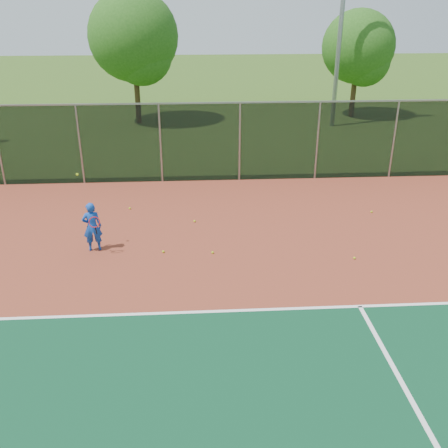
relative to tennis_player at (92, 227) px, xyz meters
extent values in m
plane|color=#2F5016|center=(4.62, -6.28, -0.74)|extent=(120.00, 120.00, 0.00)
cube|color=brown|center=(4.62, -4.28, -0.73)|extent=(30.00, 20.00, 0.02)
cube|color=white|center=(6.62, -3.28, -0.71)|extent=(22.00, 0.10, 0.00)
cube|color=black|center=(4.62, 5.72, 0.78)|extent=(30.00, 0.04, 3.00)
cube|color=gray|center=(4.62, 5.72, 2.28)|extent=(30.00, 0.06, 0.06)
imported|color=#1242AA|center=(0.00, 0.00, 0.00)|extent=(0.58, 0.43, 1.43)
cylinder|color=black|center=(0.15, -0.25, -0.01)|extent=(0.03, 0.15, 0.27)
torus|color=#A51414|center=(0.15, -0.35, 0.29)|extent=(0.30, 0.13, 0.29)
sphere|color=#AECA17|center=(-0.25, 0.10, 1.50)|extent=(0.07, 0.07, 0.07)
sphere|color=#AECA17|center=(2.84, 1.74, -0.69)|extent=(0.07, 0.07, 0.07)
sphere|color=#AECA17|center=(3.33, -0.44, -0.69)|extent=(0.07, 0.07, 0.07)
sphere|color=#AECA17|center=(1.95, -0.30, -0.69)|extent=(0.07, 0.07, 0.07)
sphere|color=#AECA17|center=(7.19, -1.00, -0.69)|extent=(0.07, 0.07, 0.07)
sphere|color=#AECA17|center=(0.66, 2.94, -0.69)|extent=(0.07, 0.07, 0.07)
sphere|color=#AECA17|center=(8.72, 2.15, -0.69)|extent=(0.07, 0.07, 0.07)
cylinder|color=gray|center=(10.61, 14.47, 5.48)|extent=(0.24, 0.24, 12.45)
cylinder|color=#372614|center=(-0.23, 15.95, 0.62)|extent=(0.30, 0.30, 2.72)
sphere|color=#205015|center=(-0.23, 15.95, 3.94)|extent=(4.83, 4.83, 4.83)
sphere|color=#205015|center=(0.17, 15.65, 3.03)|extent=(3.32, 3.32, 3.32)
cylinder|color=#372614|center=(12.40, 16.84, 0.42)|extent=(0.30, 0.30, 2.32)
sphere|color=#205015|center=(12.40, 16.84, 3.26)|extent=(4.13, 4.13, 4.13)
sphere|color=#205015|center=(12.80, 16.54, 2.48)|extent=(2.84, 2.84, 2.84)
camera|label=1|loc=(2.89, -12.77, 5.78)|focal=40.00mm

